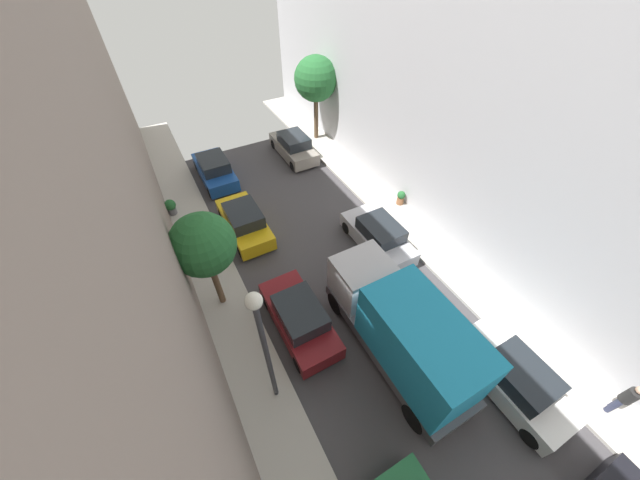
{
  "coord_description": "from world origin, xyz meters",
  "views": [
    {
      "loc": [
        -5.35,
        -5.38,
        12.26
      ],
      "look_at": [
        0.17,
        4.74,
        0.5
      ],
      "focal_mm": 18.79,
      "sensor_mm": 36.0,
      "label": 1
    }
  ],
  "objects_px": {
    "parked_car_left_3": "(244,222)",
    "parked_car_right_3": "(378,236)",
    "street_tree_0": "(203,245)",
    "potted_plant_0": "(401,197)",
    "pedestrian": "(626,399)",
    "street_tree_1": "(316,79)",
    "parked_car_left_4": "(215,170)",
    "delivery_truck": "(403,330)",
    "parked_car_right_2": "(513,378)",
    "potted_plant_2": "(171,206)",
    "parked_car_left_2": "(300,318)",
    "parked_car_right_4": "(294,147)",
    "lamp_post": "(263,339)"
  },
  "relations": [
    {
      "from": "potted_plant_2",
      "to": "street_tree_1",
      "type": "bearing_deg",
      "value": 18.53
    },
    {
      "from": "potted_plant_0",
      "to": "street_tree_1",
      "type": "bearing_deg",
      "value": 93.76
    },
    {
      "from": "parked_car_left_2",
      "to": "delivery_truck",
      "type": "xyz_separation_m",
      "value": [
        2.7,
        -2.75,
        1.07
      ]
    },
    {
      "from": "parked_car_left_3",
      "to": "lamp_post",
      "type": "relative_size",
      "value": 0.72
    },
    {
      "from": "parked_car_left_2",
      "to": "delivery_truck",
      "type": "distance_m",
      "value": 4.0
    },
    {
      "from": "parked_car_left_3",
      "to": "parked_car_right_3",
      "type": "bearing_deg",
      "value": -37.39
    },
    {
      "from": "parked_car_right_4",
      "to": "pedestrian",
      "type": "xyz_separation_m",
      "value": [
        2.39,
        -19.73,
        0.35
      ]
    },
    {
      "from": "parked_car_right_3",
      "to": "potted_plant_2",
      "type": "relative_size",
      "value": 4.75
    },
    {
      "from": "parked_car_left_3",
      "to": "parked_car_right_2",
      "type": "relative_size",
      "value": 1.0
    },
    {
      "from": "street_tree_0",
      "to": "pedestrian",
      "type": "bearing_deg",
      "value": -45.98
    },
    {
      "from": "parked_car_left_2",
      "to": "parked_car_right_3",
      "type": "bearing_deg",
      "value": 22.69
    },
    {
      "from": "parked_car_left_3",
      "to": "parked_car_right_2",
      "type": "distance_m",
      "value": 13.2
    },
    {
      "from": "delivery_truck",
      "to": "parked_car_left_4",
      "type": "bearing_deg",
      "value": 100.57
    },
    {
      "from": "lamp_post",
      "to": "delivery_truck",
      "type": "bearing_deg",
      "value": -9.68
    },
    {
      "from": "parked_car_right_2",
      "to": "potted_plant_2",
      "type": "bearing_deg",
      "value": 119.12
    },
    {
      "from": "parked_car_right_3",
      "to": "lamp_post",
      "type": "xyz_separation_m",
      "value": [
        -7.3,
        -4.23,
        3.25
      ]
    },
    {
      "from": "delivery_truck",
      "to": "potted_plant_0",
      "type": "xyz_separation_m",
      "value": [
        5.7,
        7.02,
        -1.2
      ]
    },
    {
      "from": "parked_car_right_3",
      "to": "potted_plant_0",
      "type": "bearing_deg",
      "value": 33.82
    },
    {
      "from": "street_tree_0",
      "to": "potted_plant_0",
      "type": "bearing_deg",
      "value": 8.38
    },
    {
      "from": "parked_car_left_4",
      "to": "delivery_truck",
      "type": "bearing_deg",
      "value": -79.43
    },
    {
      "from": "parked_car_left_3",
      "to": "parked_car_right_3",
      "type": "height_order",
      "value": "same"
    },
    {
      "from": "parked_car_right_2",
      "to": "street_tree_1",
      "type": "distance_m",
      "value": 19.33
    },
    {
      "from": "street_tree_1",
      "to": "potted_plant_0",
      "type": "xyz_separation_m",
      "value": [
        0.59,
        -8.94,
        -3.59
      ]
    },
    {
      "from": "parked_car_left_4",
      "to": "potted_plant_2",
      "type": "relative_size",
      "value": 4.75
    },
    {
      "from": "parked_car_right_4",
      "to": "potted_plant_2",
      "type": "bearing_deg",
      "value": -164.65
    },
    {
      "from": "potted_plant_0",
      "to": "potted_plant_2",
      "type": "relative_size",
      "value": 0.93
    },
    {
      "from": "parked_car_right_4",
      "to": "potted_plant_0",
      "type": "bearing_deg",
      "value": -68.52
    },
    {
      "from": "pedestrian",
      "to": "street_tree_0",
      "type": "distance_m",
      "value": 14.85
    },
    {
      "from": "parked_car_left_4",
      "to": "street_tree_0",
      "type": "bearing_deg",
      "value": -104.78
    },
    {
      "from": "parked_car_right_3",
      "to": "potted_plant_2",
      "type": "height_order",
      "value": "parked_car_right_3"
    },
    {
      "from": "parked_car_right_2",
      "to": "delivery_truck",
      "type": "height_order",
      "value": "delivery_truck"
    },
    {
      "from": "potted_plant_2",
      "to": "lamp_post",
      "type": "relative_size",
      "value": 0.15
    },
    {
      "from": "pedestrian",
      "to": "street_tree_1",
      "type": "xyz_separation_m",
      "value": [
        0.02,
        21.05,
        3.1
      ]
    },
    {
      "from": "parked_car_right_3",
      "to": "street_tree_0",
      "type": "distance_m",
      "value": 8.31
    },
    {
      "from": "parked_car_right_4",
      "to": "potted_plant_2",
      "type": "height_order",
      "value": "parked_car_right_4"
    },
    {
      "from": "street_tree_1",
      "to": "parked_car_left_3",
      "type": "bearing_deg",
      "value": -138.87
    },
    {
      "from": "delivery_truck",
      "to": "potted_plant_0",
      "type": "distance_m",
      "value": 9.12
    },
    {
      "from": "parked_car_left_3",
      "to": "street_tree_0",
      "type": "xyz_separation_m",
      "value": [
        -2.39,
        -3.71,
        2.88
      ]
    },
    {
      "from": "parked_car_right_3",
      "to": "lamp_post",
      "type": "relative_size",
      "value": 0.72
    },
    {
      "from": "parked_car_left_2",
      "to": "parked_car_left_4",
      "type": "distance_m",
      "value": 11.72
    },
    {
      "from": "potted_plant_2",
      "to": "parked_car_right_4",
      "type": "bearing_deg",
      "value": 15.35
    },
    {
      "from": "potted_plant_0",
      "to": "pedestrian",
      "type": "bearing_deg",
      "value": -92.89
    },
    {
      "from": "parked_car_right_2",
      "to": "potted_plant_2",
      "type": "distance_m",
      "value": 17.41
    },
    {
      "from": "street_tree_1",
      "to": "potted_plant_0",
      "type": "distance_m",
      "value": 9.65
    },
    {
      "from": "potted_plant_0",
      "to": "lamp_post",
      "type": "xyz_separation_m",
      "value": [
        -10.3,
        -6.24,
        3.39
      ]
    },
    {
      "from": "parked_car_left_4",
      "to": "potted_plant_0",
      "type": "xyz_separation_m",
      "value": [
        8.4,
        -7.45,
        -0.14
      ]
    },
    {
      "from": "parked_car_left_2",
      "to": "parked_car_left_4",
      "type": "relative_size",
      "value": 1.0
    },
    {
      "from": "parked_car_left_3",
      "to": "street_tree_1",
      "type": "bearing_deg",
      "value": 41.13
    },
    {
      "from": "parked_car_right_4",
      "to": "potted_plant_0",
      "type": "height_order",
      "value": "parked_car_right_4"
    },
    {
      "from": "delivery_truck",
      "to": "potted_plant_2",
      "type": "relative_size",
      "value": 7.46
    }
  ]
}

